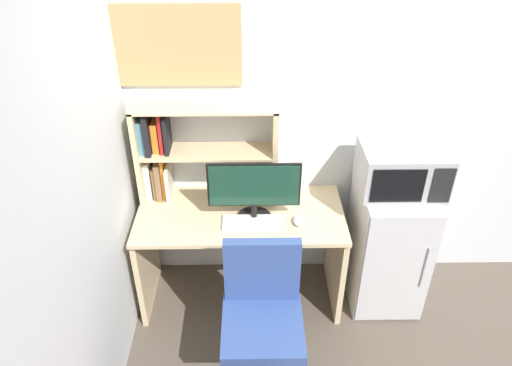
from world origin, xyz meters
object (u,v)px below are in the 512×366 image
(hutch_bookshelf, at_px, (184,150))
(computer_mouse, at_px, (298,221))
(monitor, at_px, (254,189))
(microwave, at_px, (402,169))
(desk_chair, at_px, (262,329))
(keyboard, at_px, (252,222))
(mini_fridge, at_px, (387,245))
(wall_corkboard, at_px, (177,46))

(hutch_bookshelf, bearing_deg, computer_mouse, -23.60)
(monitor, relative_size, computer_mouse, 5.45)
(microwave, height_order, desk_chair, microwave)
(keyboard, bearing_deg, microwave, 7.63)
(hutch_bookshelf, distance_m, microwave, 1.36)
(hutch_bookshelf, relative_size, keyboard, 2.39)
(desk_chair, bearing_deg, microwave, 37.96)
(hutch_bookshelf, distance_m, computer_mouse, 0.85)
(mini_fridge, bearing_deg, desk_chair, -142.16)
(keyboard, xyz_separation_m, mini_fridge, (0.91, 0.12, -0.29))
(hutch_bookshelf, height_order, keyboard, hutch_bookshelf)
(computer_mouse, height_order, microwave, microwave)
(mini_fridge, bearing_deg, microwave, 89.75)
(mini_fridge, distance_m, wall_corkboard, 1.87)
(computer_mouse, relative_size, wall_corkboard, 0.14)
(microwave, bearing_deg, desk_chair, -142.04)
(computer_mouse, xyz_separation_m, mini_fridge, (0.63, 0.12, -0.30))
(monitor, height_order, mini_fridge, monitor)
(hutch_bookshelf, height_order, wall_corkboard, wall_corkboard)
(computer_mouse, bearing_deg, keyboard, -179.45)
(desk_chair, bearing_deg, hutch_bookshelf, 118.99)
(computer_mouse, height_order, wall_corkboard, wall_corkboard)
(computer_mouse, distance_m, microwave, 0.71)
(keyboard, height_order, desk_chair, desk_chair)
(keyboard, bearing_deg, wall_corkboard, 136.23)
(monitor, bearing_deg, wall_corkboard, 141.02)
(computer_mouse, bearing_deg, desk_chair, -112.80)
(wall_corkboard, bearing_deg, mini_fridge, -12.32)
(monitor, distance_m, mini_fridge, 1.04)
(keyboard, height_order, computer_mouse, computer_mouse)
(monitor, height_order, wall_corkboard, wall_corkboard)
(monitor, height_order, computer_mouse, monitor)
(hutch_bookshelf, relative_size, monitor, 1.57)
(monitor, relative_size, mini_fridge, 0.62)
(monitor, bearing_deg, hutch_bookshelf, 149.53)
(computer_mouse, distance_m, desk_chair, 0.69)
(hutch_bookshelf, relative_size, desk_chair, 0.95)
(computer_mouse, xyz_separation_m, microwave, (0.63, 0.12, 0.30))
(hutch_bookshelf, xyz_separation_m, computer_mouse, (0.71, -0.31, -0.34))
(mini_fridge, height_order, wall_corkboard, wall_corkboard)
(monitor, relative_size, wall_corkboard, 0.75)
(wall_corkboard, bearing_deg, monitor, -38.98)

